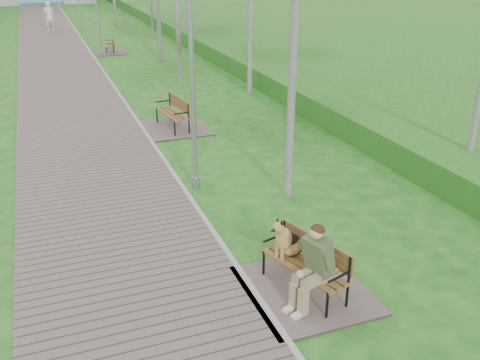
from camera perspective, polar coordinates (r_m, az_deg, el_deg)
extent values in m
plane|color=#1A5C13|center=(9.60, -1.66, -7.44)|extent=(120.00, 120.00, 0.00)
cube|color=#6B5B57|center=(29.72, -19.18, 12.70)|extent=(3.50, 67.00, 0.04)
cube|color=#999993|center=(29.83, -15.76, 13.15)|extent=(0.10, 67.00, 0.05)
cube|color=#4C9436|center=(31.81, 7.20, 14.37)|extent=(14.00, 70.00, 1.60)
cube|color=#6B5B57|center=(8.60, 6.96, -11.56)|extent=(1.81, 2.02, 0.04)
cube|color=brown|center=(8.34, 6.80, -9.19)|extent=(0.87, 1.58, 0.04)
cube|color=brown|center=(8.34, 8.09, -7.05)|extent=(0.48, 1.46, 0.33)
cube|color=#6B5B57|center=(16.09, -7.03, 5.52)|extent=(1.88, 2.09, 0.04)
cube|color=brown|center=(15.95, -7.29, 7.04)|extent=(0.67, 1.61, 0.04)
cube|color=brown|center=(15.96, -6.49, 8.14)|extent=(0.24, 1.56, 0.34)
cube|color=#6B5B57|center=(28.97, -13.57, 13.08)|extent=(1.58, 1.75, 0.04)
cube|color=brown|center=(28.90, -13.74, 13.79)|extent=(0.61, 1.36, 0.04)
cube|color=brown|center=(28.86, -13.36, 14.29)|extent=(0.25, 1.30, 0.29)
cylinder|color=#919398|center=(11.96, -4.73, -0.27)|extent=(0.17, 0.17, 0.26)
cylinder|color=#919398|center=(11.30, -5.08, 9.27)|extent=(0.10, 0.10, 4.35)
cylinder|color=#919398|center=(27.88, -14.60, 12.85)|extent=(0.19, 0.19, 0.29)
cylinder|color=#919398|center=(27.58, -15.09, 17.48)|extent=(0.12, 0.12, 4.83)
cylinder|color=#919398|center=(38.22, -16.53, 15.33)|extent=(0.17, 0.17, 0.26)
cylinder|color=#919398|center=(53.95, -18.27, 17.27)|extent=(0.19, 0.19, 0.29)
imported|color=silver|center=(37.83, -19.69, 16.11)|extent=(0.75, 0.55, 1.87)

